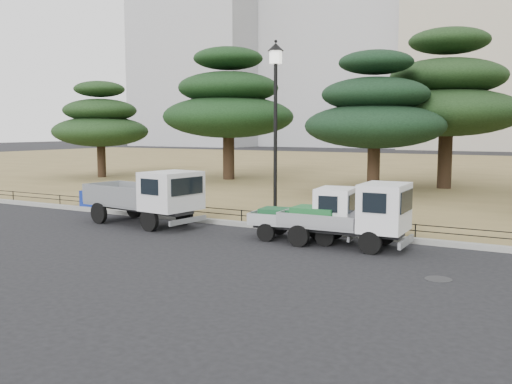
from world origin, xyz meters
The scene contains 14 objects.
ground centered at (0.00, 0.00, 0.00)m, with size 220.00×220.00×0.00m, color black.
lawn centered at (0.00, 30.60, 0.07)m, with size 120.00×56.00×0.15m, color olive.
curb centered at (0.00, 2.60, 0.08)m, with size 120.00×0.25×0.16m, color gray.
truck_large centered at (-3.89, 1.20, 1.07)m, with size 4.59×2.27×1.92m.
truck_kei_front centered at (2.21, 1.43, 0.81)m, with size 3.21×1.66×1.63m.
truck_kei_rear centered at (3.63, 1.20, 0.93)m, with size 3.59×1.63×1.86m.
street_lamp centered at (0.24, 2.90, 4.21)m, with size 0.54×0.54×6.00m.
pipe_fence centered at (0.00, 2.75, 0.44)m, with size 38.00×0.04×0.40m.
tarp_pile centered at (-8.13, 3.27, 0.52)m, with size 1.52×1.20×0.93m.
manhole centered at (6.50, -1.20, 0.01)m, with size 0.60×0.60×0.01m, color #2D2D30.
pine_west_far centered at (-18.38, 13.74, 3.78)m, with size 6.22×6.22×6.29m.
pine_west_near centered at (-10.16, 16.47, 4.89)m, with size 8.22×8.22×8.22m.
pine_center_left centered at (0.35, 13.14, 4.16)m, with size 6.84×6.84×6.95m.
pine_center_right centered at (2.87, 17.55, 5.04)m, with size 7.95×7.95×8.44m.
Camera 1 is at (9.06, -14.05, 3.36)m, focal length 40.00 mm.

